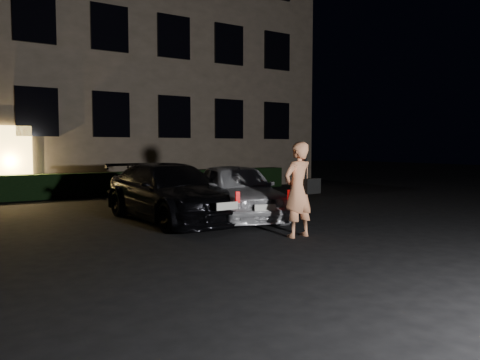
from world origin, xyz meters
TOP-DOWN VIEW (x-y plane):
  - ground at (0.00, 0.00)m, footprint 80.00×80.00m
  - building at (-0.00, 14.99)m, footprint 20.00×8.11m
  - hedge at (0.00, 10.50)m, footprint 15.00×0.70m
  - sedan at (-0.81, 3.79)m, footprint 2.20×4.91m
  - hatch at (0.64, 3.13)m, footprint 2.62×4.35m
  - man at (0.42, 0.48)m, footprint 0.80×0.51m

SIDE VIEW (x-z plane):
  - ground at x=0.00m, z-range 0.00..0.00m
  - hedge at x=0.00m, z-range 0.00..0.85m
  - sedan at x=-0.81m, z-range 0.00..1.38m
  - hatch at x=0.64m, z-range 0.00..1.39m
  - man at x=0.42m, z-range 0.00..1.88m
  - building at x=0.00m, z-range 0.00..12.00m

